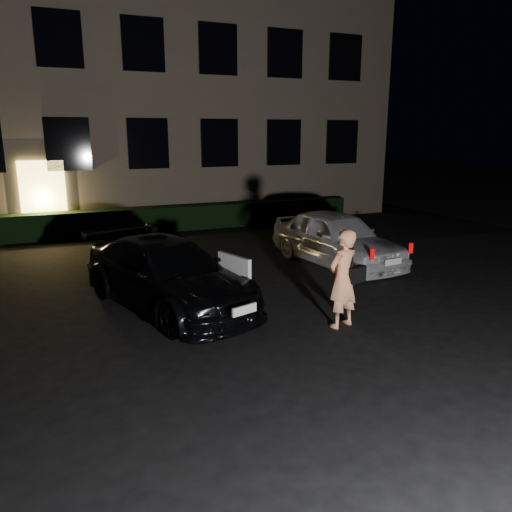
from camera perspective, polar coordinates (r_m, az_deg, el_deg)
name	(u,v)px	position (r m, az deg, el deg)	size (l,w,h in m)	color
ground	(286,346)	(8.26, 3.42, -10.20)	(80.00, 80.00, 0.00)	black
building	(125,66)	(22.16, -14.73, 20.31)	(20.00, 8.11, 12.00)	#685C4A
hedge	(154,219)	(17.83, -11.54, 4.13)	(15.00, 0.70, 0.85)	black
sedan	(168,274)	(9.97, -10.02, -2.06)	(3.19, 4.93, 1.33)	black
hatch	(336,238)	(13.12, 9.18, 2.03)	(2.18, 4.34, 1.42)	silver
man	(343,278)	(8.88, 9.94, -2.55)	(0.81, 0.60, 1.77)	#FB9C6E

